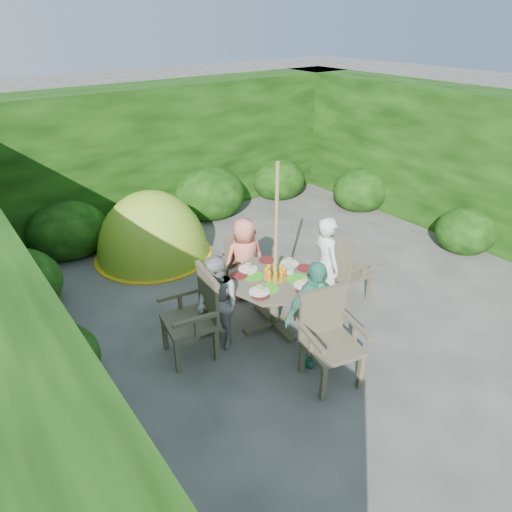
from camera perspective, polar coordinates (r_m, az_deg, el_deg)
ground at (r=6.72m, az=4.96°, el=-4.80°), size 60.00×60.00×0.00m
hedge_enclosure at (r=7.11m, az=-1.75°, el=8.46°), size 9.00×9.00×2.50m
patio_table at (r=5.78m, az=2.40°, el=-3.67°), size 1.36×1.36×0.86m
parasol_pole at (r=5.53m, az=2.47°, el=0.71°), size 0.05×0.05×2.20m
garden_chair_right at (r=6.36m, az=10.77°, el=-1.48°), size 0.56×0.63×1.03m
garden_chair_left at (r=5.39m, az=-7.56°, el=-7.20°), size 0.64×0.70×1.03m
garden_chair_back at (r=6.67m, az=-2.63°, el=-0.30°), size 0.56×0.50×0.88m
garden_chair_front at (r=5.09m, az=9.06°, el=-9.84°), size 0.71×0.66×1.01m
child_right at (r=6.14m, az=8.73°, el=-1.07°), size 0.43×0.56×1.36m
child_left at (r=5.45m, az=-4.81°, el=-5.90°), size 0.52×0.63×1.20m
child_back at (r=6.37m, az=-1.44°, el=-0.38°), size 0.66×0.51×1.21m
child_front at (r=5.20m, az=7.09°, el=-7.19°), size 0.78×0.36×1.31m
dome_tent at (r=7.93m, az=-12.58°, el=0.08°), size 2.30×2.30×2.24m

